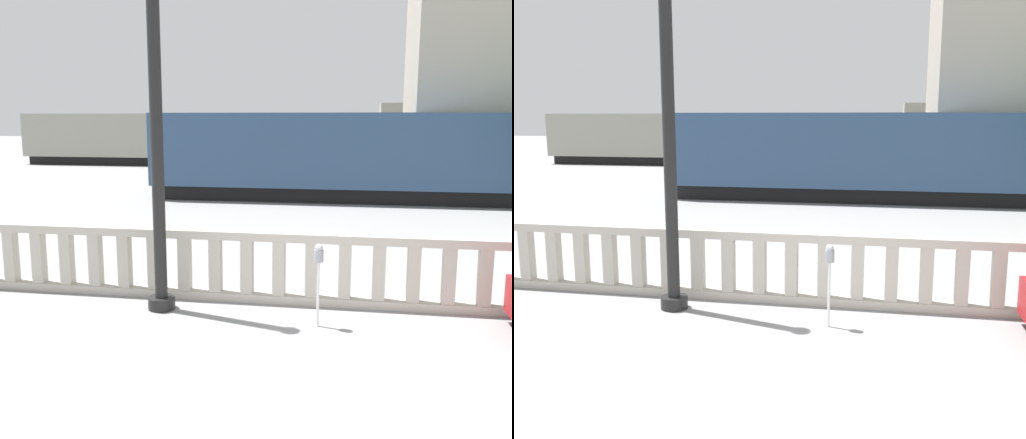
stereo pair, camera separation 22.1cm
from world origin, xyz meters
TOP-DOWN VIEW (x-y plane):
  - ground_plane at (0.00, 0.00)m, footprint 160.00×160.00m
  - balustrade at (0.00, 2.98)m, footprint 16.15×0.24m
  - lamppost at (-2.39, 2.34)m, footprint 0.44×0.44m
  - parking_meter at (0.17, 1.98)m, footprint 0.14×0.14m
  - train_near at (3.14, 15.57)m, footprint 19.72×3.06m
  - train_far at (-7.64, 29.73)m, footprint 25.91×3.09m

SIDE VIEW (x-z plane):
  - ground_plane at x=0.00m, z-range 0.00..0.00m
  - balustrade at x=0.00m, z-range 0.00..1.20m
  - parking_meter at x=0.17m, z-range 0.35..1.61m
  - train_near at x=3.14m, z-range -0.20..3.64m
  - train_far at x=-7.64m, z-range -0.21..3.69m
  - lamppost at x=-2.39m, z-range -0.17..5.58m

